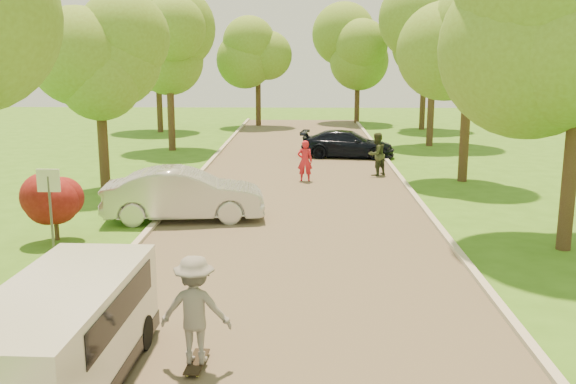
# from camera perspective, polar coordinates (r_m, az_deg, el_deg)

# --- Properties ---
(ground) EXTENTS (100.00, 100.00, 0.00)m
(ground) POSITION_cam_1_polar(r_m,az_deg,el_deg) (11.74, 0.10, -12.06)
(ground) COLOR #366919
(ground) RESTS_ON ground
(road) EXTENTS (8.00, 60.00, 0.01)m
(road) POSITION_cam_1_polar(r_m,az_deg,el_deg) (19.31, 0.70, -2.32)
(road) COLOR #4C4438
(road) RESTS_ON ground
(curb_left) EXTENTS (0.18, 60.00, 0.12)m
(curb_left) POSITION_cam_1_polar(r_m,az_deg,el_deg) (19.78, -11.13, -2.04)
(curb_left) COLOR #B2AD9E
(curb_left) RESTS_ON ground
(curb_right) EXTENTS (0.18, 60.00, 0.12)m
(curb_right) POSITION_cam_1_polar(r_m,az_deg,el_deg) (19.67, 12.59, -2.19)
(curb_right) COLOR #B2AD9E
(curb_right) RESTS_ON ground
(street_sign) EXTENTS (0.55, 0.06, 2.17)m
(street_sign) POSITION_cam_1_polar(r_m,az_deg,el_deg) (16.24, -20.44, -0.20)
(street_sign) COLOR #59595E
(street_sign) RESTS_ON ground
(red_shrub) EXTENTS (1.70, 1.70, 1.95)m
(red_shrub) POSITION_cam_1_polar(r_m,az_deg,el_deg) (17.88, -20.06, -0.63)
(red_shrub) COLOR #382619
(red_shrub) RESTS_ON ground
(tree_l_midb) EXTENTS (4.30, 4.20, 6.62)m
(tree_l_midb) POSITION_cam_1_polar(r_m,az_deg,el_deg) (23.79, -16.09, 11.07)
(tree_l_midb) COLOR #382619
(tree_l_midb) RESTS_ON ground
(tree_l_far) EXTENTS (4.92, 4.80, 7.79)m
(tree_l_far) POSITION_cam_1_polar(r_m,az_deg,el_deg) (33.39, -10.22, 13.00)
(tree_l_far) COLOR #382619
(tree_l_far) RESTS_ON ground
(tree_r_midb) EXTENTS (4.51, 4.40, 7.01)m
(tree_r_midb) POSITION_cam_1_polar(r_m,az_deg,el_deg) (25.51, 16.25, 11.76)
(tree_r_midb) COLOR #382619
(tree_r_midb) RESTS_ON ground
(tree_r_far) EXTENTS (5.33, 5.20, 8.34)m
(tree_r_far) POSITION_cam_1_polar(r_m,az_deg,el_deg) (35.42, 13.24, 13.40)
(tree_r_far) COLOR #382619
(tree_r_far) RESTS_ON ground
(tree_bg_a) EXTENTS (5.12, 5.00, 7.72)m
(tree_bg_a) POSITION_cam_1_polar(r_m,az_deg,el_deg) (41.71, -11.26, 12.52)
(tree_bg_a) COLOR #382619
(tree_bg_a) RESTS_ON ground
(tree_bg_b) EXTENTS (5.12, 5.00, 7.95)m
(tree_bg_b) POSITION_cam_1_polar(r_m,az_deg,el_deg) (43.45, 12.40, 12.74)
(tree_bg_b) COLOR #382619
(tree_bg_b) RESTS_ON ground
(tree_bg_c) EXTENTS (4.92, 4.80, 7.33)m
(tree_bg_c) POSITION_cam_1_polar(r_m,az_deg,el_deg) (44.82, -2.42, 12.31)
(tree_bg_c) COLOR #382619
(tree_bg_c) RESTS_ON ground
(tree_bg_d) EXTENTS (5.12, 5.00, 7.72)m
(tree_bg_d) POSITION_cam_1_polar(r_m,az_deg,el_deg) (46.88, 6.54, 12.59)
(tree_bg_d) COLOR #382619
(tree_bg_d) RESTS_ON ground
(minivan) EXTENTS (1.81, 4.36, 1.61)m
(minivan) POSITION_cam_1_polar(r_m,az_deg,el_deg) (9.98, -19.38, -11.97)
(minivan) COLOR silver
(minivan) RESTS_ON ground
(silver_sedan) EXTENTS (4.85, 2.17, 1.55)m
(silver_sedan) POSITION_cam_1_polar(r_m,az_deg,el_deg) (19.18, -9.22, -0.22)
(silver_sedan) COLOR silver
(silver_sedan) RESTS_ON ground
(dark_sedan) EXTENTS (4.65, 2.38, 1.29)m
(dark_sedan) POSITION_cam_1_polar(r_m,az_deg,el_deg) (30.91, 5.31, 4.27)
(dark_sedan) COLOR black
(dark_sedan) RESTS_ON ground
(longboard) EXTENTS (0.29, 0.89, 0.10)m
(longboard) POSITION_cam_1_polar(r_m,az_deg,el_deg) (10.48, -8.11, -14.72)
(longboard) COLOR black
(longboard) RESTS_ON ground
(skateboarder) EXTENTS (1.14, 0.69, 1.71)m
(skateboarder) POSITION_cam_1_polar(r_m,az_deg,el_deg) (10.12, -8.25, -10.30)
(skateboarder) COLOR slate
(skateboarder) RESTS_ON longboard
(person_striped) EXTENTS (0.59, 0.39, 1.61)m
(person_striped) POSITION_cam_1_polar(r_m,az_deg,el_deg) (24.80, 1.51, 2.77)
(person_striped) COLOR red
(person_striped) RESTS_ON ground
(person_olive) EXTENTS (1.08, 1.06, 1.75)m
(person_olive) POSITION_cam_1_polar(r_m,az_deg,el_deg) (26.25, 7.88, 3.34)
(person_olive) COLOR #2F3822
(person_olive) RESTS_ON ground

